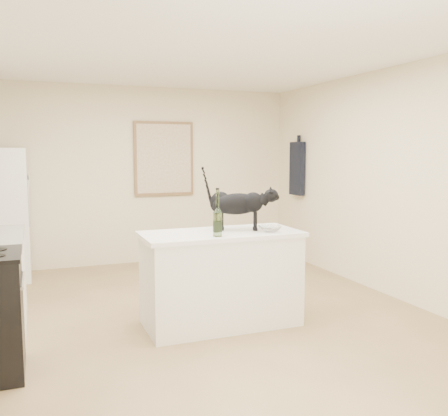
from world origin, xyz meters
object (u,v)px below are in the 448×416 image
(black_cat, at_px, (237,207))
(fridge, at_px, (0,215))
(glass_bowl, at_px, (270,229))
(wine_bottle, at_px, (218,215))

(black_cat, bearing_deg, fridge, 154.85)
(fridge, relative_size, glass_bowl, 7.62)
(fridge, distance_m, wine_bottle, 3.39)
(wine_bottle, relative_size, glass_bowl, 1.71)
(wine_bottle, xyz_separation_m, glass_bowl, (0.55, 0.06, -0.16))
(black_cat, height_order, glass_bowl, black_cat)
(fridge, relative_size, black_cat, 2.62)
(fridge, relative_size, wine_bottle, 4.45)
(glass_bowl, bearing_deg, black_cat, 139.82)
(wine_bottle, bearing_deg, black_cat, 41.69)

